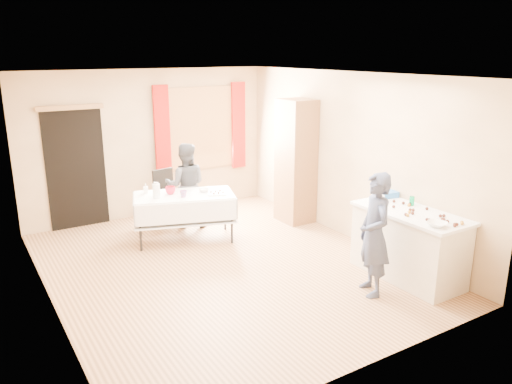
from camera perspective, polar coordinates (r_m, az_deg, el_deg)
floor at (r=7.07m, az=-3.69°, el=-8.44°), size 4.50×5.50×0.02m
ceiling at (r=6.45m, az=-4.11°, el=13.28°), size 4.50×5.50×0.02m
wall_back at (r=9.12m, az=-12.10°, el=5.43°), size 4.50×0.02×2.60m
wall_front at (r=4.50m, az=12.95°, el=-5.35°), size 4.50×0.02×2.60m
wall_left at (r=5.97m, az=-23.41°, el=-0.99°), size 0.02×5.50×2.60m
wall_right at (r=7.92m, az=10.73°, el=3.96°), size 0.02×5.50×2.60m
window_frame at (r=9.43m, az=-6.33°, el=7.25°), size 1.32×0.06×1.52m
window_pane at (r=9.42m, az=-6.29°, el=7.24°), size 1.20×0.02×1.40m
curtain_left at (r=9.08m, az=-10.67°, el=6.75°), size 0.28×0.06×1.65m
curtain_right at (r=9.74m, az=-2.03°, el=7.61°), size 0.28×0.06×1.65m
doorway at (r=8.81m, az=-19.88°, el=2.48°), size 0.95×0.04×2.00m
door_lintel at (r=8.62m, az=-20.47°, el=9.05°), size 1.05×0.06×0.08m
cabinet at (r=8.60m, az=4.57°, el=3.49°), size 0.50×0.60×2.12m
counter at (r=6.85m, az=17.01°, el=-5.78°), size 0.72×1.51×0.91m
party_table at (r=7.90m, az=-8.16°, el=-2.38°), size 1.72×1.24×0.75m
chair at (r=8.74m, az=-9.92°, el=-1.79°), size 0.45×0.45×0.94m
girl at (r=6.18m, az=13.37°, el=-4.76°), size 0.81×0.75×1.53m
woman at (r=8.47m, az=-8.02°, el=0.78°), size 1.13×1.11×1.43m
soda_can at (r=6.95m, az=17.38°, el=-0.97°), size 0.09×0.09×0.12m
mixing_bowl at (r=6.22m, az=19.97°, el=-3.48°), size 0.34×0.34×0.05m
foam_block at (r=7.05m, az=13.74°, el=-0.64°), size 0.18×0.14×0.08m
blue_basket at (r=7.24m, az=14.65°, el=-0.26°), size 0.33×0.25×0.08m
pitcher at (r=7.65m, az=-11.32°, el=0.11°), size 0.15×0.15×0.22m
cup_red at (r=7.83m, az=-9.75°, el=0.19°), size 0.28×0.28×0.12m
cup_rainbow at (r=7.65m, az=-8.30°, el=-0.20°), size 0.15×0.15×0.10m
small_bowl at (r=7.91m, az=-5.97°, el=0.22°), size 0.17×0.17×0.05m
pastry_tray at (r=7.76m, az=-4.48°, el=-0.17°), size 0.34×0.30×0.02m
bottle at (r=7.96m, az=-12.49°, el=0.40°), size 0.11×0.11×0.15m
cake_balls at (r=6.55m, az=18.73°, el=-2.46°), size 0.46×1.11×0.04m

